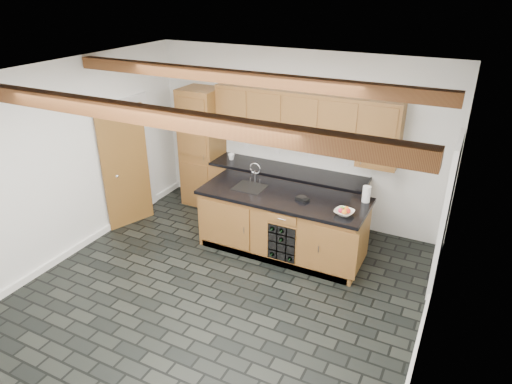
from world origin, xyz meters
TOP-DOWN VIEW (x-y plane):
  - ground at (0.00, 0.00)m, footprint 5.00×5.00m
  - room_shell at (-0.09, 0.53)m, footprint 5.01×5.00m
  - back_cabinetry at (-0.38, 2.24)m, footprint 3.65×0.62m
  - island at (0.31, 1.28)m, footprint 2.48×0.96m
  - faucet at (-0.25, 1.33)m, footprint 0.45×0.40m
  - kitchen_scale at (0.61, 1.24)m, footprint 0.21×0.16m
  - fruit_bowl at (1.26, 1.09)m, footprint 0.29×0.29m
  - fruit_cluster at (1.26, 1.09)m, footprint 0.16×0.17m
  - paper_towel at (1.42, 1.60)m, footprint 0.11×0.11m
  - mug at (-1.06, 2.18)m, footprint 0.13×0.13m

SIDE VIEW (x-z plane):
  - ground at x=0.00m, z-range 0.00..0.00m
  - island at x=0.31m, z-range 0.00..0.93m
  - kitchen_scale at x=0.61m, z-range 0.93..0.99m
  - fruit_bowl at x=1.26m, z-range 0.93..0.99m
  - faucet at x=-0.25m, z-range 0.79..1.14m
  - back_cabinetry at x=-0.38m, z-range -0.12..2.08m
  - mug at x=-1.06m, z-range 0.93..1.03m
  - fruit_cluster at x=1.26m, z-range 0.96..1.03m
  - paper_towel at x=1.42m, z-range 0.93..1.16m
  - room_shell at x=-0.09m, z-range -0.97..4.03m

